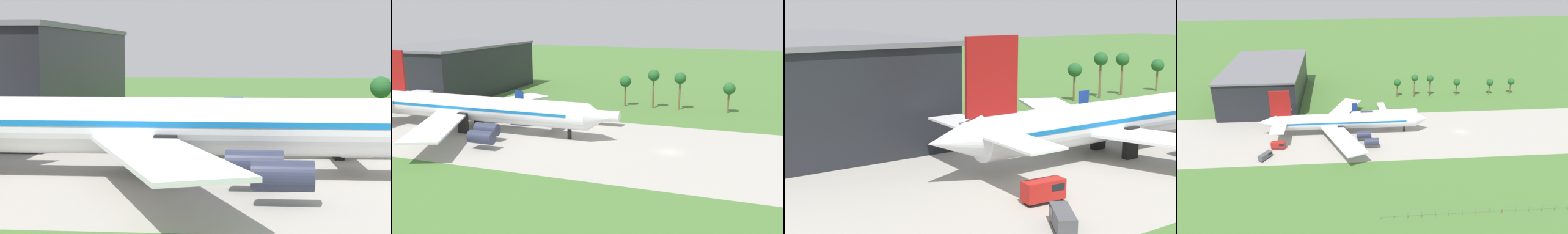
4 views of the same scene
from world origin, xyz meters
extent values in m
cylinder|color=white|center=(-48.19, 2.40, 5.71)|extent=(57.48, 6.35, 6.35)
cube|color=#146BB7|center=(-48.19, 2.40, 6.19)|extent=(48.86, 6.48, 0.63)
cube|color=white|center=(-50.10, -11.91, 4.60)|extent=(18.37, 29.63, 0.44)
cube|color=white|center=(-50.10, 16.71, 4.60)|extent=(18.37, 29.63, 0.44)
cylinder|color=#2D334C|center=(-41.66, -5.22, 2.77)|extent=(5.71, 2.86, 2.86)
cylinder|color=#2D334C|center=(-39.09, -11.57, 2.77)|extent=(5.71, 2.86, 2.86)
cylinder|color=#2D334C|center=(-41.66, 10.02, 2.77)|extent=(5.71, 2.86, 2.86)
cylinder|color=#2D334C|center=(-39.09, 16.37, 2.77)|extent=(5.71, 2.86, 2.86)
cube|color=black|center=(-51.06, -1.09, 2.54)|extent=(2.40, 1.20, 5.07)
cube|color=black|center=(-51.06, 5.89, 2.54)|extent=(2.40, 1.20, 5.07)
cylinder|color=white|center=(-30.99, 16.96, 2.69)|extent=(30.31, 4.02, 2.83)
cube|color=navy|center=(-44.58, 16.42, 6.09)|extent=(2.56, 0.34, 3.97)
cube|color=white|center=(-30.99, 16.96, 2.41)|extent=(4.46, 27.31, 0.24)
cube|color=black|center=(-30.99, 16.96, 1.35)|extent=(1.30, 2.59, 2.69)
cylinder|color=brown|center=(-21.23, 44.23, 3.68)|extent=(0.56, 0.56, 7.37)
sphere|color=#235B28|center=(-21.23, 44.23, 7.97)|extent=(3.60, 3.60, 3.60)
camera|label=1|loc=(-41.14, -74.71, 13.95)|focal=65.00mm
camera|label=2|loc=(12.60, -89.92, 28.67)|focal=40.00mm
camera|label=3|loc=(-115.91, -57.62, 23.20)|focal=50.00mm
camera|label=4|loc=(-49.25, -142.77, 70.60)|focal=35.00mm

